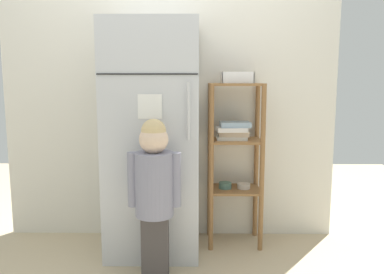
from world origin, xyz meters
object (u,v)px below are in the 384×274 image
at_px(refrigerator, 153,139).
at_px(fruit_bin, 238,78).
at_px(pantry_shelf_unit, 234,148).
at_px(child_standing, 154,184).

relative_size(refrigerator, fruit_bin, 7.18).
bearing_deg(pantry_shelf_unit, child_standing, -134.13).
distance_m(refrigerator, fruit_bin, 0.77).
bearing_deg(refrigerator, pantry_shelf_unit, 12.15).
bearing_deg(refrigerator, child_standing, -83.15).
relative_size(child_standing, fruit_bin, 4.43).
distance_m(refrigerator, child_standing, 0.49).
bearing_deg(child_standing, fruit_bin, 44.87).
bearing_deg(fruit_bin, child_standing, -135.13).
xyz_separation_m(refrigerator, pantry_shelf_unit, (0.60, 0.13, -0.08)).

